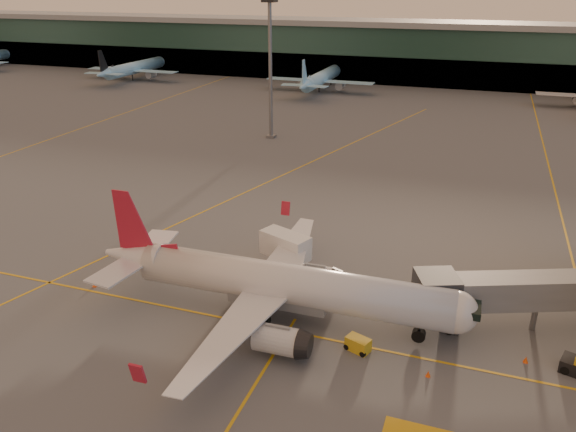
% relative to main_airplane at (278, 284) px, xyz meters
% --- Properties ---
extents(ground, '(600.00, 600.00, 0.00)m').
position_rel_main_airplane_xyz_m(ground, '(-3.43, -6.76, -3.42)').
color(ground, '#4C4F54').
rests_on(ground, ground).
extents(taxi_markings, '(100.12, 173.00, 0.01)m').
position_rel_main_airplane_xyz_m(taxi_markings, '(-10.75, 37.73, -3.42)').
color(taxi_markings, gold).
rests_on(taxi_markings, ground).
extents(terminal, '(400.00, 20.00, 17.60)m').
position_rel_main_airplane_xyz_m(terminal, '(-3.43, 135.03, 5.34)').
color(terminal, '#19382D').
rests_on(terminal, ground).
extents(mast_west_near, '(2.40, 2.40, 25.60)m').
position_rel_main_airplane_xyz_m(mast_west_near, '(-23.43, 59.24, 11.44)').
color(mast_west_near, slate).
rests_on(mast_west_near, ground).
extents(distant_aircraft_row, '(290.00, 34.00, 13.00)m').
position_rel_main_airplane_xyz_m(distant_aircraft_row, '(-24.43, 111.24, -3.42)').
color(distant_aircraft_row, '#98D9FF').
rests_on(distant_aircraft_row, ground).
extents(main_airplane, '(34.86, 31.33, 10.54)m').
position_rel_main_airplane_xyz_m(main_airplane, '(0.00, 0.00, 0.00)').
color(main_airplane, silver).
rests_on(main_airplane, ground).
extents(jet_bridge, '(21.58, 10.99, 5.41)m').
position_rel_main_airplane_xyz_m(jet_bridge, '(22.89, 6.20, 0.22)').
color(jet_bridge, slate).
rests_on(jet_bridge, ground).
extents(catering_truck, '(5.82, 4.11, 4.15)m').
position_rel_main_airplane_xyz_m(catering_truck, '(-2.41, 8.85, -1.07)').
color(catering_truck, '#A5171F').
rests_on(catering_truck, ground).
extents(gpu_cart, '(2.30, 1.82, 1.17)m').
position_rel_main_airplane_xyz_m(gpu_cart, '(7.95, -2.45, -2.85)').
color(gpu_cart, gold).
rests_on(gpu_cart, ground).
extents(cone_nose, '(0.41, 0.41, 0.52)m').
position_rel_main_airplane_xyz_m(cone_nose, '(21.03, 0.47, -3.17)').
color(cone_nose, '#FF520D').
rests_on(cone_nose, ground).
extents(cone_tail, '(0.47, 0.47, 0.59)m').
position_rel_main_airplane_xyz_m(cone_tail, '(-19.30, -0.87, -3.14)').
color(cone_tail, '#FF520D').
rests_on(cone_tail, ground).
extents(cone_fwd, '(0.39, 0.39, 0.50)m').
position_rel_main_airplane_xyz_m(cone_fwd, '(13.84, -3.91, -3.19)').
color(cone_fwd, '#FF520D').
rests_on(cone_fwd, ground).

